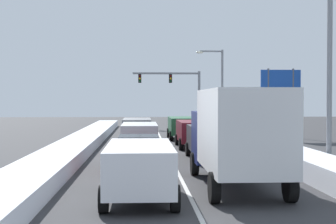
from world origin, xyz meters
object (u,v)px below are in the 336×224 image
(street_lamp_right_near, at_px, (322,46))
(roadside_sign_right, at_px, (281,87))
(sedan_red_center_lane_second, at_px, (139,153))
(traffic_light_gantry, at_px, (178,86))
(suv_silver_center_lane_third, at_px, (140,135))
(street_lamp_right_mid, at_px, (218,82))
(suv_gray_center_lane_fourth, at_px, (137,128))
(box_truck_right_lane_nearest, at_px, (237,133))
(suv_maroon_right_lane_third, at_px, (194,131))
(suv_charcoal_right_lane_second, at_px, (210,140))
(suv_green_right_lane_fourth, at_px, (182,126))
(suv_white_center_lane_nearest, at_px, (140,166))

(street_lamp_right_near, height_order, roadside_sign_right, street_lamp_right_near)
(sedan_red_center_lane_second, relative_size, traffic_light_gantry, 0.60)
(suv_silver_center_lane_third, bearing_deg, sedan_red_center_lane_second, -90.05)
(suv_silver_center_lane_third, xyz_separation_m, roadside_sign_right, (11.15, 10.96, 3.00))
(traffic_light_gantry, relative_size, street_lamp_right_mid, 0.96)
(sedan_red_center_lane_second, xyz_separation_m, suv_gray_center_lane_fourth, (-0.20, 14.34, 0.25))
(box_truck_right_lane_nearest, height_order, suv_maroon_right_lane_third, box_truck_right_lane_nearest)
(box_truck_right_lane_nearest, xyz_separation_m, suv_charcoal_right_lane_second, (0.21, 8.08, -0.88))
(suv_silver_center_lane_third, bearing_deg, street_lamp_right_near, -44.32)
(box_truck_right_lane_nearest, xyz_separation_m, suv_silver_center_lane_third, (-3.36, 11.21, -0.88))
(suv_maroon_right_lane_third, xyz_separation_m, street_lamp_right_near, (4.23, -10.73, 4.27))
(suv_gray_center_lane_fourth, relative_size, street_lamp_right_near, 0.55)
(suv_silver_center_lane_third, xyz_separation_m, street_lamp_right_near, (7.66, -7.48, 4.27))
(roadside_sign_right, bearing_deg, street_lamp_right_near, -100.73)
(suv_silver_center_lane_third, distance_m, street_lamp_right_mid, 21.86)
(suv_maroon_right_lane_third, bearing_deg, suv_charcoal_right_lane_second, -88.73)
(sedan_red_center_lane_second, bearing_deg, street_lamp_right_mid, 74.31)
(street_lamp_right_mid, bearing_deg, sedan_red_center_lane_second, -105.69)
(suv_silver_center_lane_third, relative_size, street_lamp_right_mid, 0.62)
(suv_green_right_lane_fourth, distance_m, suv_white_center_lane_nearest, 23.20)
(box_truck_right_lane_nearest, distance_m, suv_white_center_lane_nearest, 3.86)
(suv_white_center_lane_nearest, bearing_deg, traffic_light_gantry, 84.12)
(suv_gray_center_lane_fourth, bearing_deg, suv_charcoal_right_lane_second, -70.25)
(sedan_red_center_lane_second, xyz_separation_m, suv_silver_center_lane_third, (0.01, 6.95, 0.25))
(suv_maroon_right_lane_third, relative_size, suv_green_right_lane_fourth, 1.00)
(suv_white_center_lane_nearest, distance_m, traffic_light_gantry, 40.44)
(suv_green_right_lane_fourth, bearing_deg, suv_maroon_right_lane_third, -88.31)
(street_lamp_right_mid, bearing_deg, box_truck_right_lane_nearest, -97.72)
(suv_maroon_right_lane_third, height_order, suv_white_center_lane_nearest, same)
(suv_green_right_lane_fourth, distance_m, street_lamp_right_near, 18.50)
(suv_charcoal_right_lane_second, distance_m, suv_green_right_lane_fourth, 13.10)
(street_lamp_right_near, xyz_separation_m, street_lamp_right_mid, (-0.05, 27.63, -0.55))
(suv_white_center_lane_nearest, xyz_separation_m, traffic_light_gantry, (4.13, 40.08, 3.48))
(sedan_red_center_lane_second, height_order, street_lamp_right_mid, street_lamp_right_mid)
(suv_maroon_right_lane_third, distance_m, suv_white_center_lane_nearest, 16.62)
(suv_charcoal_right_lane_second, bearing_deg, suv_green_right_lane_fourth, 91.49)
(suv_silver_center_lane_third, bearing_deg, suv_maroon_right_lane_third, 43.50)
(sedan_red_center_lane_second, bearing_deg, suv_green_right_lane_fourth, 79.17)
(box_truck_right_lane_nearest, relative_size, suv_maroon_right_lane_third, 1.47)
(suv_maroon_right_lane_third, height_order, suv_silver_center_lane_third, same)
(suv_maroon_right_lane_third, height_order, street_lamp_right_mid, street_lamp_right_mid)
(suv_white_center_lane_nearest, relative_size, traffic_light_gantry, 0.65)
(roadside_sign_right, bearing_deg, suv_charcoal_right_lane_second, -118.29)
(sedan_red_center_lane_second, bearing_deg, suv_maroon_right_lane_third, 71.40)
(suv_maroon_right_lane_third, distance_m, street_lamp_right_near, 12.30)
(box_truck_right_lane_nearest, height_order, suv_charcoal_right_lane_second, box_truck_right_lane_nearest)
(suv_white_center_lane_nearest, height_order, roadside_sign_right, roadside_sign_right)
(traffic_light_gantry, height_order, roadside_sign_right, traffic_light_gantry)
(suv_white_center_lane_nearest, bearing_deg, roadside_sign_right, 65.19)
(suv_charcoal_right_lane_second, height_order, roadside_sign_right, roadside_sign_right)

